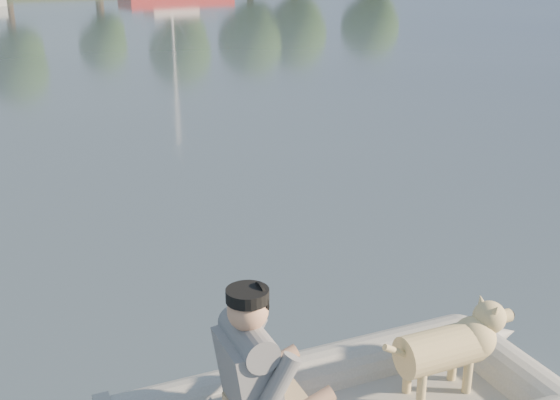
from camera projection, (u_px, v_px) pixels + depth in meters
water at (397, 379)px, 5.78m from camera, size 160.00×160.00×0.00m
dinghy at (359, 372)px, 4.74m from camera, size 4.94×3.26×1.49m
man at (252, 368)px, 4.44m from camera, size 0.82×0.71×1.16m
dog at (439, 356)px, 5.08m from camera, size 1.02×0.41×0.67m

